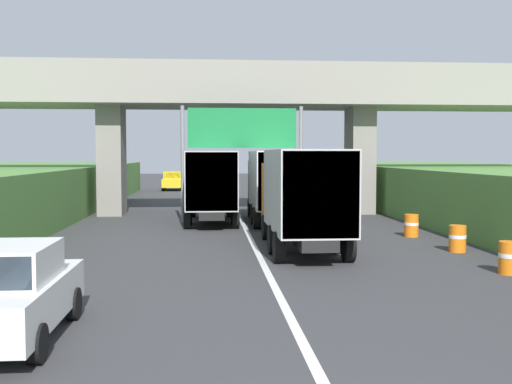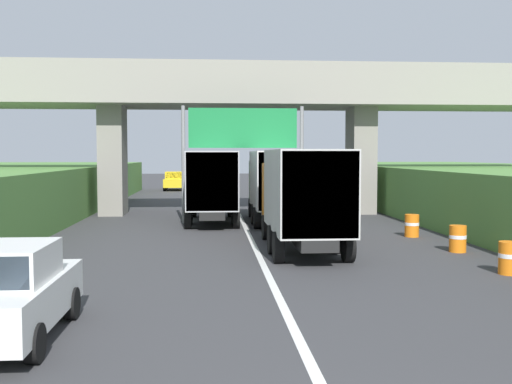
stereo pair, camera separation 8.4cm
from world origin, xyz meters
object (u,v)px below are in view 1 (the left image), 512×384
at_px(truck_green, 275,183).
at_px(construction_barrel_2, 457,238).
at_px(car_white, 8,293).
at_px(construction_barrel_3, 411,225).
at_px(truck_orange, 302,194).
at_px(construction_barrel_1, 509,258).
at_px(car_yellow, 173,181).
at_px(truck_silver, 211,183).
at_px(overhead_highway_sign, 242,136).

distance_m(truck_green, construction_barrel_2, 10.64).
xyz_separation_m(car_white, construction_barrel_3, (11.60, 12.59, -0.40)).
distance_m(truck_orange, construction_barrel_2, 5.44).
xyz_separation_m(truck_orange, construction_barrel_1, (5.05, -4.45, -1.47)).
xyz_separation_m(car_yellow, construction_barrel_3, (11.37, -32.56, -0.40)).
bearing_deg(construction_barrel_3, truck_silver, 145.16).
height_order(truck_orange, truck_silver, same).
bearing_deg(truck_green, construction_barrel_1, -68.75).
distance_m(truck_green, car_yellow, 27.96).
bearing_deg(truck_orange, truck_silver, 109.40).
bearing_deg(car_yellow, car_white, -90.29).
distance_m(car_yellow, car_white, 45.16).
height_order(overhead_highway_sign, construction_barrel_1, overhead_highway_sign).
relative_size(truck_green, car_yellow, 1.78).
bearing_deg(overhead_highway_sign, construction_barrel_3, -40.83).
height_order(overhead_highway_sign, truck_silver, overhead_highway_sign).
height_order(overhead_highway_sign, truck_orange, overhead_highway_sign).
distance_m(car_white, construction_barrel_3, 17.13).
distance_m(truck_silver, car_yellow, 27.27).
relative_size(truck_orange, construction_barrel_3, 8.11).
bearing_deg(construction_barrel_1, truck_orange, 138.62).
bearing_deg(construction_barrel_3, truck_orange, -147.50).
distance_m(truck_silver, construction_barrel_2, 12.52).
bearing_deg(overhead_highway_sign, car_white, -105.80).
bearing_deg(overhead_highway_sign, truck_green, -6.98).
bearing_deg(car_yellow, construction_barrel_1, -73.98).
relative_size(overhead_highway_sign, car_yellow, 1.43).
bearing_deg(overhead_highway_sign, construction_barrel_1, -63.33).
bearing_deg(construction_barrel_3, truck_green, 132.25).
xyz_separation_m(overhead_highway_sign, car_white, (-5.14, -18.17, -3.31)).
bearing_deg(truck_green, truck_silver, 177.28).
xyz_separation_m(truck_green, truck_silver, (-3.05, 0.15, 0.00)).
relative_size(construction_barrel_1, construction_barrel_3, 1.00).
bearing_deg(truck_orange, overhead_highway_sign, 100.14).
bearing_deg(construction_barrel_1, car_yellow, 106.02).
distance_m(car_white, construction_barrel_1, 12.78).
xyz_separation_m(truck_green, car_yellow, (-6.48, 27.17, -1.08)).
height_order(construction_barrel_2, construction_barrel_3, same).
bearing_deg(construction_barrel_2, truck_orange, 172.73).
height_order(truck_orange, car_yellow, truck_orange).
distance_m(truck_orange, construction_barrel_1, 6.89).
relative_size(car_yellow, construction_barrel_1, 4.56).
relative_size(truck_orange, construction_barrel_2, 8.11).
xyz_separation_m(construction_barrel_2, construction_barrel_3, (-0.29, 3.78, 0.00)).
relative_size(car_white, construction_barrel_2, 4.56).
relative_size(truck_silver, construction_barrel_1, 8.11).
xyz_separation_m(overhead_highway_sign, construction_barrel_2, (6.75, -9.36, -3.71)).
bearing_deg(construction_barrel_3, car_white, -132.64).
bearing_deg(car_white, car_yellow, 89.71).
xyz_separation_m(overhead_highway_sign, construction_barrel_3, (6.46, -5.58, -3.71)).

